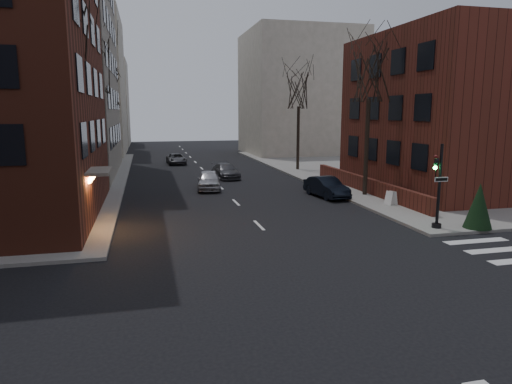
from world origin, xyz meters
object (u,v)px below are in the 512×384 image
Objects in this scene: tree_left_a at (66,50)px; car_lane_gray at (226,171)px; tree_left_b at (93,65)px; traffic_signal at (438,192)px; parked_sedan at (326,187)px; tree_right_a at (370,73)px; evergreen_shrub at (479,206)px; tree_left_c at (109,88)px; car_lane_silver at (209,180)px; tree_right_b at (299,90)px; streetlamp_near at (101,133)px; sandwich_board at (391,198)px; car_lane_far at (176,159)px; streetlamp_far at (118,125)px.

tree_left_a is 19.38m from car_lane_gray.
tree_left_b is 13.24m from car_lane_gray.
traffic_signal is 9.63m from parked_sedan.
tree_right_a is 11.73m from evergreen_shrub.
car_lane_silver is at bearing -65.01° from tree_left_c.
tree_right_b is at bearing 18.47° from car_lane_gray.
tree_left_b is 14.03m from tree_left_c.
streetlamp_near is 7.49× the size of sandwich_board.
parked_sedan is at bearing -55.23° from tree_left_c.
tree_left_a is 26.00m from tree_left_c.
tree_left_a is 12.01m from tree_left_b.
tree_left_a is at bearing -134.36° from tree_right_b.
car_lane_gray is 5.10× the size of sandwich_board.
tree_right_b is 4.25× the size of evergreen_shrub.
tree_right_a reaches higher than evergreen_shrub.
tree_left_c is at bearing 120.64° from evergreen_shrub.
tree_left_c is 19.89m from car_lane_silver.
car_lane_gray reaches higher than sandwich_board.
evergreen_shrub is at bearing -97.13° from sandwich_board.
tree_left_c is at bearing 117.27° from parked_sedan.
car_lane_far is at bearing 107.93° from traffic_signal.
traffic_signal is at bearing -45.46° from tree_left_b.
parked_sedan is (-2.60, 0.39, -7.36)m from tree_right_a.
evergreen_shrub is (1.06, -23.50, -6.36)m from tree_right_b.
tree_left_a reaches higher than car_lane_far.
tree_left_a is at bearing -90.00° from tree_left_c.
car_lane_silver is at bearing 49.79° from tree_left_a.
tree_left_c and tree_right_a have the same top height.
sandwich_board is at bearing -58.54° from streetlamp_far.
parked_sedan is at bearing 110.30° from evergreen_shrub.
traffic_signal is 0.37× the size of tree_left_b.
streetlamp_far reaches higher than sandwich_board.
sandwich_board is at bearing -65.53° from parked_sedan.
tree_right_b is at bearing 87.85° from traffic_signal.
tree_right_b is 14.83m from car_lane_silver.
streetlamp_near is at bearing 143.22° from evergreen_shrub.
tree_left_c is 1.55× the size of streetlamp_far.
tree_right_a reaches higher than streetlamp_near.
streetlamp_far is 7.19m from car_lane_far.
car_lane_far is 4.94× the size of sandwich_board.
car_lane_silver is at bearing -138.17° from tree_right_b.
tree_right_b reaches higher than traffic_signal.
car_lane_far is (6.58, 14.38, -8.34)m from tree_left_b.
tree_left_a is 1.63× the size of streetlamp_far.
tree_right_a is 1.55× the size of streetlamp_far.
tree_right_b is (17.60, 18.00, -0.88)m from tree_left_a.
streetlamp_near is 1.52× the size of car_lane_far.
tree_left_a is 25.19m from tree_right_b.
tree_left_c is (0.00, 14.00, -0.88)m from tree_left_b.
tree_left_b reaches higher than car_lane_gray.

